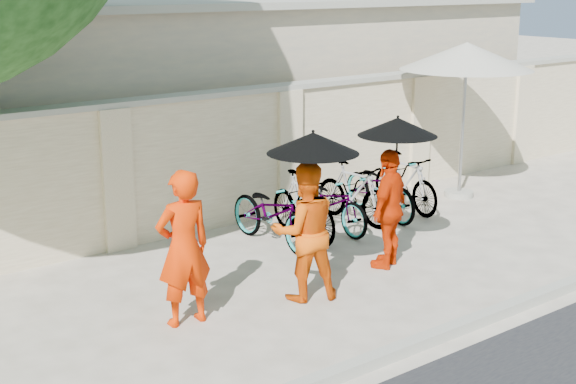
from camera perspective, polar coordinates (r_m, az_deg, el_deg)
ground at (r=9.65m, az=1.75°, el=-7.57°), size 80.00×80.00×0.00m
kerb at (r=8.50m, az=9.15°, el=-10.59°), size 40.00×0.16×0.12m
compound_wall at (r=12.39m, az=-4.02°, el=2.34°), size 20.00×0.30×2.00m
building_behind at (r=16.00m, az=-8.67°, el=7.25°), size 14.00×6.00×3.20m
monk_left at (r=8.76m, az=-7.44°, el=-3.97°), size 0.66×0.46×1.75m
monk_center at (r=9.39m, az=1.19°, el=-2.82°), size 0.98×0.88×1.66m
parasol_center at (r=9.10m, az=1.79°, el=3.50°), size 1.06×1.06×1.08m
monk_right at (r=10.54m, az=7.21°, el=-1.17°), size 1.01×0.73×1.59m
parasol_right at (r=10.25m, az=7.80°, el=4.62°), size 1.02×1.02×1.10m
patio_umbrella at (r=13.93m, az=12.57°, el=9.30°), size 2.61×2.61×2.67m
bike_0 at (r=11.37m, az=-1.07°, el=-1.49°), size 0.69×1.84×0.96m
bike_1 at (r=11.70m, az=1.08°, el=-0.98°), size 0.59×1.65×0.97m
bike_2 at (r=12.08m, az=3.06°, el=-0.76°), size 0.58×1.64×0.86m
bike_3 at (r=12.49m, az=4.70°, el=-0.04°), size 0.54×1.61×0.95m
bike_4 at (r=12.86m, az=6.57°, el=0.30°), size 0.83×1.84×0.93m
bike_5 at (r=13.23m, az=8.35°, el=0.70°), size 0.62×1.63×0.96m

